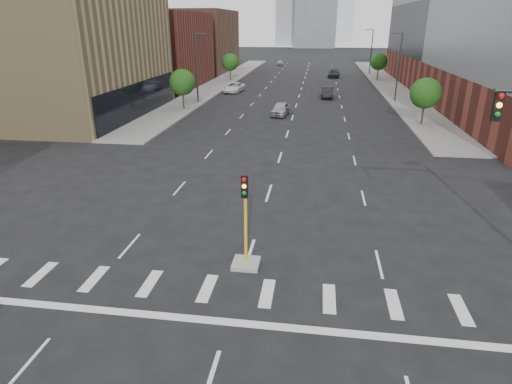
% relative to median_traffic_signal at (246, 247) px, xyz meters
% --- Properties ---
extents(sidewalk_left_far, '(5.00, 92.00, 0.15)m').
position_rel_median_traffic_signal_xyz_m(sidewalk_left_far, '(-15.00, 65.03, -0.90)').
color(sidewalk_left_far, gray).
rests_on(sidewalk_left_far, ground).
extents(sidewalk_right_far, '(5.00, 92.00, 0.15)m').
position_rel_median_traffic_signal_xyz_m(sidewalk_right_far, '(15.00, 65.03, -0.90)').
color(sidewalk_right_far, gray).
rests_on(sidewalk_right_far, ground).
extents(building_left_mid, '(20.00, 24.00, 14.00)m').
position_rel_median_traffic_signal_xyz_m(building_left_mid, '(-27.50, 31.03, 6.03)').
color(building_left_mid, '#988256').
rests_on(building_left_mid, ground).
extents(building_left_far_a, '(20.00, 22.00, 12.00)m').
position_rel_median_traffic_signal_xyz_m(building_left_far_a, '(-27.50, 57.03, 5.03)').
color(building_left_far_a, brown).
rests_on(building_left_far_a, ground).
extents(building_left_far_b, '(20.00, 24.00, 13.00)m').
position_rel_median_traffic_signal_xyz_m(building_left_far_b, '(-27.50, 83.03, 5.53)').
color(building_left_far_b, brown).
rests_on(building_left_far_b, ground).
extents(median_traffic_signal, '(1.20, 1.20, 4.40)m').
position_rel_median_traffic_signal_xyz_m(median_traffic_signal, '(0.00, 0.00, 0.00)').
color(median_traffic_signal, '#999993').
rests_on(median_traffic_signal, ground).
extents(streetlight_right_a, '(1.60, 0.22, 9.07)m').
position_rel_median_traffic_signal_xyz_m(streetlight_right_a, '(13.41, 46.03, 4.04)').
color(streetlight_right_a, '#2D2D30').
rests_on(streetlight_right_a, ground).
extents(streetlight_right_b, '(1.60, 0.22, 9.07)m').
position_rel_median_traffic_signal_xyz_m(streetlight_right_b, '(13.41, 81.03, 4.04)').
color(streetlight_right_b, '#2D2D30').
rests_on(streetlight_right_b, ground).
extents(streetlight_left, '(1.60, 0.22, 9.07)m').
position_rel_median_traffic_signal_xyz_m(streetlight_left, '(-13.41, 41.03, 4.04)').
color(streetlight_left, '#2D2D30').
rests_on(streetlight_left, ground).
extents(tree_left_near, '(3.20, 3.20, 4.85)m').
position_rel_median_traffic_signal_xyz_m(tree_left_near, '(-14.00, 36.03, 2.42)').
color(tree_left_near, '#382619').
rests_on(tree_left_near, ground).
extents(tree_left_far, '(3.20, 3.20, 4.85)m').
position_rel_median_traffic_signal_xyz_m(tree_left_far, '(-14.00, 66.03, 2.42)').
color(tree_left_far, '#382619').
rests_on(tree_left_far, ground).
extents(tree_right_near, '(3.20, 3.20, 4.85)m').
position_rel_median_traffic_signal_xyz_m(tree_right_near, '(14.00, 31.03, 2.42)').
color(tree_right_near, '#382619').
rests_on(tree_right_near, ground).
extents(tree_right_far, '(3.20, 3.20, 4.85)m').
position_rel_median_traffic_signal_xyz_m(tree_right_far, '(14.00, 71.03, 2.42)').
color(tree_right_far, '#382619').
rests_on(tree_right_far, ground).
extents(car_near_left, '(2.23, 4.63, 1.53)m').
position_rel_median_traffic_signal_xyz_m(car_near_left, '(-1.50, 34.24, -0.21)').
color(car_near_left, '#A5A4A9').
rests_on(car_near_left, ground).
extents(car_mid_right, '(1.75, 4.85, 1.59)m').
position_rel_median_traffic_signal_xyz_m(car_mid_right, '(4.14, 48.10, -0.18)').
color(car_mid_right, black).
rests_on(car_mid_right, ground).
extents(car_far_left, '(3.12, 5.63, 1.49)m').
position_rel_median_traffic_signal_xyz_m(car_far_left, '(-10.50, 51.47, -0.23)').
color(car_far_left, white).
rests_on(car_far_left, ground).
extents(car_deep_right, '(2.64, 5.36, 1.50)m').
position_rel_median_traffic_signal_xyz_m(car_deep_right, '(5.78, 74.06, -0.22)').
color(car_deep_right, black).
rests_on(car_deep_right, ground).
extents(car_distant, '(1.99, 4.11, 1.35)m').
position_rel_median_traffic_signal_xyz_m(car_distant, '(-7.39, 98.91, -0.30)').
color(car_distant, '#A1A1A6').
rests_on(car_distant, ground).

